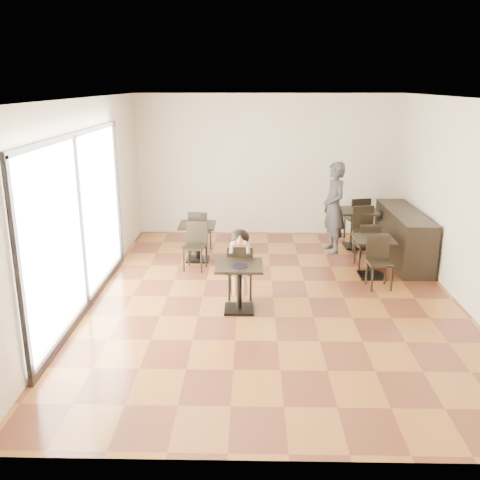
{
  "coord_description": "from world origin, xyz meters",
  "views": [
    {
      "loc": [
        -0.38,
        -8.24,
        3.43
      ],
      "look_at": [
        -0.55,
        -0.04,
        1.0
      ],
      "focal_mm": 40.0,
      "sensor_mm": 36.0,
      "label": 1
    }
  ],
  "objects_px": {
    "cafe_table_mid": "(373,258)",
    "chair_left_a": "(200,231)",
    "chair_mid_a": "(367,245)",
    "chair_back_b": "(367,232)",
    "child_chair": "(240,271)",
    "chair_back_a": "(356,219)",
    "cafe_table_left": "(198,242)",
    "chair_left_b": "(195,247)",
    "chair_mid_b": "(380,264)",
    "child_table": "(239,288)",
    "adult_patron": "(334,207)",
    "child": "(240,264)",
    "cafe_table_back": "(357,229)"
  },
  "relations": [
    {
      "from": "cafe_table_left",
      "to": "chair_left_b",
      "type": "bearing_deg",
      "value": -90.0
    },
    {
      "from": "cafe_table_mid",
      "to": "cafe_table_left",
      "type": "xyz_separation_m",
      "value": [
        -3.27,
        0.89,
        0.0
      ]
    },
    {
      "from": "chair_back_b",
      "to": "cafe_table_left",
      "type": "bearing_deg",
      "value": 173.5
    },
    {
      "from": "child_chair",
      "to": "chair_back_b",
      "type": "height_order",
      "value": "chair_back_b"
    },
    {
      "from": "child_table",
      "to": "child_chair",
      "type": "xyz_separation_m",
      "value": [
        0.0,
        0.55,
        0.08
      ]
    },
    {
      "from": "child_chair",
      "to": "chair_mid_b",
      "type": "relative_size",
      "value": 1.03
    },
    {
      "from": "chair_mid_b",
      "to": "chair_left_a",
      "type": "height_order",
      "value": "chair_left_a"
    },
    {
      "from": "child_chair",
      "to": "child",
      "type": "xyz_separation_m",
      "value": [
        0.0,
        0.0,
        0.12
      ]
    },
    {
      "from": "chair_back_b",
      "to": "cafe_table_back",
      "type": "bearing_deg",
      "value": 84.87
    },
    {
      "from": "chair_mid_a",
      "to": "chair_back_a",
      "type": "height_order",
      "value": "chair_back_a"
    },
    {
      "from": "cafe_table_back",
      "to": "child_table",
      "type": "bearing_deg",
      "value": -125.86
    },
    {
      "from": "child_chair",
      "to": "adult_patron",
      "type": "bearing_deg",
      "value": -126.48
    },
    {
      "from": "chair_left_a",
      "to": "chair_back_a",
      "type": "relative_size",
      "value": 0.9
    },
    {
      "from": "adult_patron",
      "to": "child_chair",
      "type": "bearing_deg",
      "value": -49.7
    },
    {
      "from": "child_table",
      "to": "chair_left_b",
      "type": "distance_m",
      "value": 2.1
    },
    {
      "from": "child_chair",
      "to": "child",
      "type": "height_order",
      "value": "child"
    },
    {
      "from": "adult_patron",
      "to": "cafe_table_back",
      "type": "relative_size",
      "value": 2.29
    },
    {
      "from": "chair_left_a",
      "to": "chair_back_a",
      "type": "xyz_separation_m",
      "value": [
        3.42,
        0.95,
        0.05
      ]
    },
    {
      "from": "chair_mid_b",
      "to": "chair_left_b",
      "type": "height_order",
      "value": "chair_left_b"
    },
    {
      "from": "child_table",
      "to": "chair_left_a",
      "type": "relative_size",
      "value": 0.85
    },
    {
      "from": "chair_left_b",
      "to": "chair_left_a",
      "type": "bearing_deg",
      "value": 100.25
    },
    {
      "from": "adult_patron",
      "to": "cafe_table_left",
      "type": "relative_size",
      "value": 2.53
    },
    {
      "from": "child",
      "to": "cafe_table_mid",
      "type": "bearing_deg",
      "value": 22.92
    },
    {
      "from": "cafe_table_mid",
      "to": "chair_mid_a",
      "type": "relative_size",
      "value": 0.83
    },
    {
      "from": "adult_patron",
      "to": "chair_mid_b",
      "type": "distance_m",
      "value": 2.21
    },
    {
      "from": "chair_back_b",
      "to": "chair_left_b",
      "type": "bearing_deg",
      "value": -177.65
    },
    {
      "from": "chair_mid_a",
      "to": "chair_back_b",
      "type": "distance_m",
      "value": 0.76
    },
    {
      "from": "child_chair",
      "to": "adult_patron",
      "type": "xyz_separation_m",
      "value": [
        1.89,
        2.55,
        0.49
      ]
    },
    {
      "from": "chair_mid_a",
      "to": "chair_mid_b",
      "type": "height_order",
      "value": "same"
    },
    {
      "from": "child_chair",
      "to": "cafe_table_back",
      "type": "xyz_separation_m",
      "value": [
        2.46,
        2.85,
        -0.04
      ]
    },
    {
      "from": "child_table",
      "to": "chair_left_a",
      "type": "xyz_separation_m",
      "value": [
        -0.88,
        3.0,
        0.07
      ]
    },
    {
      "from": "adult_patron",
      "to": "cafe_table_back",
      "type": "bearing_deg",
      "value": 104.46
    },
    {
      "from": "chair_mid_a",
      "to": "chair_mid_b",
      "type": "relative_size",
      "value": 1.0
    },
    {
      "from": "child_table",
      "to": "chair_back_a",
      "type": "bearing_deg",
      "value": 57.3
    },
    {
      "from": "cafe_table_back",
      "to": "chair_mid_b",
      "type": "xyz_separation_m",
      "value": [
        -0.07,
        -2.39,
        0.03
      ]
    },
    {
      "from": "cafe_table_left",
      "to": "chair_mid_b",
      "type": "bearing_deg",
      "value": -23.74
    },
    {
      "from": "cafe_table_mid",
      "to": "chair_left_a",
      "type": "xyz_separation_m",
      "value": [
        -3.27,
        1.44,
        0.08
      ]
    },
    {
      "from": "adult_patron",
      "to": "cafe_table_back",
      "type": "xyz_separation_m",
      "value": [
        0.57,
        0.3,
        -0.53
      ]
    },
    {
      "from": "chair_back_a",
      "to": "child_table",
      "type": "bearing_deg",
      "value": 44.08
    },
    {
      "from": "cafe_table_mid",
      "to": "chair_left_a",
      "type": "distance_m",
      "value": 3.58
    },
    {
      "from": "cafe_table_left",
      "to": "chair_left_b",
      "type": "height_order",
      "value": "chair_left_b"
    },
    {
      "from": "child",
      "to": "cafe_table_left",
      "type": "height_order",
      "value": "child"
    },
    {
      "from": "child",
      "to": "cafe_table_left",
      "type": "bearing_deg",
      "value": 114.94
    },
    {
      "from": "adult_patron",
      "to": "child",
      "type": "bearing_deg",
      "value": -49.7
    },
    {
      "from": "chair_mid_b",
      "to": "cafe_table_left",
      "type": "bearing_deg",
      "value": 151.29
    },
    {
      "from": "child",
      "to": "chair_left_b",
      "type": "distance_m",
      "value": 1.62
    },
    {
      "from": "adult_patron",
      "to": "chair_back_b",
      "type": "height_order",
      "value": "adult_patron"
    },
    {
      "from": "child",
      "to": "cafe_table_mid",
      "type": "distance_m",
      "value": 2.6
    },
    {
      "from": "chair_mid_b",
      "to": "chair_back_a",
      "type": "xyz_separation_m",
      "value": [
        0.15,
        2.94,
        0.05
      ]
    },
    {
      "from": "adult_patron",
      "to": "cafe_table_mid",
      "type": "bearing_deg",
      "value": 4.79
    }
  ]
}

